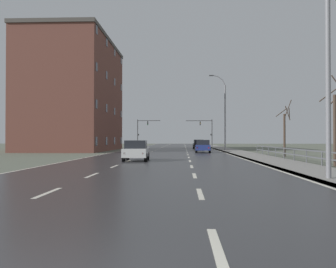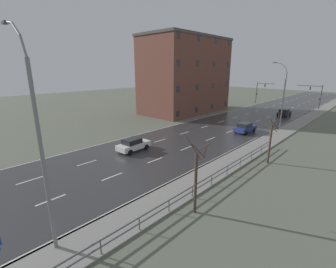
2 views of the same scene
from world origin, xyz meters
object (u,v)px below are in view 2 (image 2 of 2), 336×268
Objects in this scene: car_near_right at (245,128)px; brick_building at (186,75)px; car_mid_centre at (284,113)px; street_lamp_midground at (283,98)px; traffic_signal_right at (316,93)px; car_near_left at (133,144)px; street_lamp_foreground at (40,149)px; traffic_signal_left at (260,90)px.

brick_building is (-18.43, 8.09, 7.30)m from car_near_right.
car_mid_centre and car_near_right have the same top height.
traffic_signal_right is at bearing 91.37° from street_lamp_midground.
car_near_left is 0.99× the size of car_near_right.
brick_building is at bearing 119.63° from street_lamp_foreground.
car_near_right is at bearing 68.29° from car_near_left.
car_mid_centre is (11.46, -14.83, -3.06)m from traffic_signal_left.
car_near_left is at bearing -106.38° from car_near_right.
car_near_right is (11.27, -32.46, -3.06)m from traffic_signal_left.
traffic_signal_left is at bearing 112.31° from car_near_right.
traffic_signal_left is 1.40× the size of car_near_right.
traffic_signal_left is (-14.47, 27.05, -1.31)m from street_lamp_midground.
street_lamp_midground is 24.61m from car_near_left.
traffic_signal_left is (-14.44, 62.34, -1.87)m from street_lamp_foreground.
car_near_right is at bearing -94.60° from traffic_signal_right.
car_near_left is at bearing -99.98° from traffic_signal_right.
street_lamp_foreground reaches higher than car_near_left.
car_near_left and car_mid_centre have the same top height.
traffic_signal_left is at bearing 177.56° from traffic_signal_right.
traffic_signal_left is at bearing 118.15° from street_lamp_midground.
car_near_right is at bearing -23.71° from brick_building.
traffic_signal_left is at bearing 93.88° from car_near_left.
car_mid_centre is 17.63m from car_near_right.
street_lamp_midground is 21.99m from brick_building.
car_near_left is at bearing -63.69° from brick_building.
brick_building reaches higher than car_near_left.
street_lamp_midground is at bearing -61.85° from traffic_signal_left.
street_lamp_midground is 30.70m from traffic_signal_left.
car_mid_centre is at bearing 93.59° from street_lamp_foreground.
street_lamp_midground is 2.56× the size of car_mid_centre.
brick_building reaches higher than car_mid_centre.
traffic_signal_right is at bearing 77.85° from car_near_left.
street_lamp_foreground is at bearing -60.37° from brick_building.
car_near_right is (6.03, 16.98, 0.00)m from car_near_left.
street_lamp_foreground reaches higher than car_mid_centre.
street_lamp_foreground is 30.45m from car_near_right.
traffic_signal_right is at bearing 88.56° from car_near_right.
car_near_right is (-2.57, -31.87, -3.07)m from traffic_signal_right.
car_mid_centre is at bearing -52.30° from traffic_signal_left.
traffic_signal_right is at bearing 90.56° from street_lamp_foreground.
traffic_signal_right is 49.70m from car_near_left.
traffic_signal_right is at bearing 79.93° from car_mid_centre.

